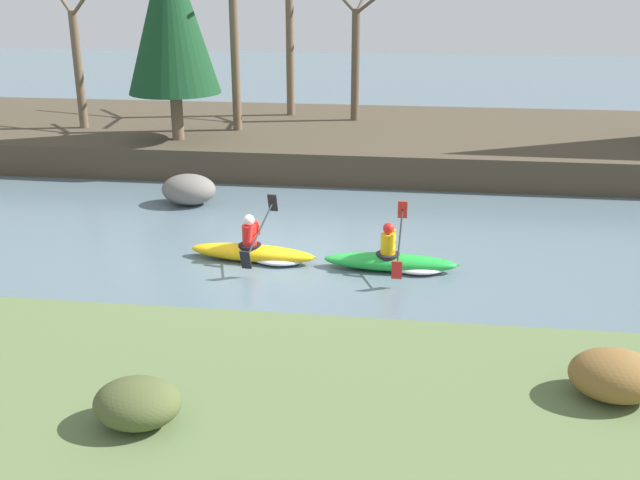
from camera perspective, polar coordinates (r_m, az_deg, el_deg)
ground_plane at (r=15.83m, az=-4.36°, el=-1.47°), size 90.00×90.00×0.00m
riverbank_near at (r=9.81m, az=-12.87°, el=-14.39°), size 44.00×6.45×0.52m
riverbank_far at (r=25.37m, az=0.33°, el=7.70°), size 44.00×8.73×0.93m
conifer_tree_left at (r=23.02m, az=-11.31°, el=16.55°), size 2.74×2.74×5.98m
bare_tree_upstream at (r=25.79m, az=-17.95°, el=13.23°), size 2.74×2.71×4.90m
bare_tree_mid_upstream at (r=24.33m, az=-6.44°, el=15.14°), size 3.43×3.39×6.21m
bare_tree_mid_downstream at (r=26.97m, az=-2.24°, el=16.40°), size 3.82×3.77×6.95m
bare_tree_downstream at (r=26.01m, az=2.79°, el=14.16°), size 2.74×2.71×4.90m
shrub_clump_nearest at (r=9.44m, az=-13.75°, el=-11.97°), size 1.07×0.89×0.58m
shrub_clump_second at (r=10.40m, az=21.57°, el=-9.56°), size 1.17×0.97×0.63m
kayaker_lead at (r=15.21m, az=5.80°, el=-1.61°), size 2.77×2.06×1.20m
kayaker_middle at (r=15.67m, az=-4.78°, el=-0.92°), size 2.79×2.07×1.20m
boulder_midstream at (r=19.78m, az=-9.97°, el=3.81°), size 1.42×1.11×0.80m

